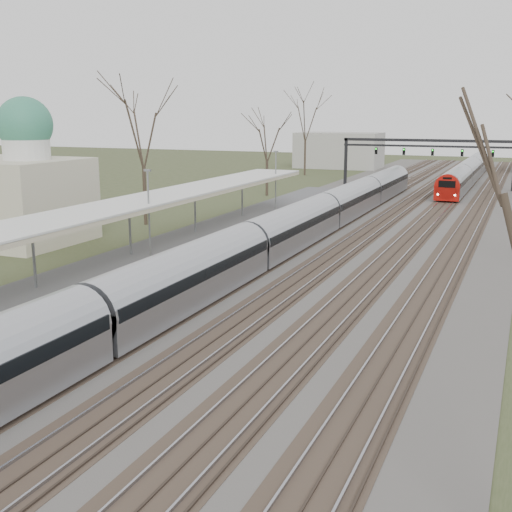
# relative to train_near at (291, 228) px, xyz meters

# --- Properties ---
(track_bed) EXTENTS (24.00, 160.00, 0.22)m
(track_bed) POSITION_rel_train_near_xyz_m (2.76, 11.44, -1.42)
(track_bed) COLOR #474442
(track_bed) RESTS_ON ground
(platform) EXTENTS (3.50, 69.00, 1.00)m
(platform) POSITION_rel_train_near_xyz_m (-6.55, -6.06, -0.98)
(platform) COLOR #9E9B93
(platform) RESTS_ON ground
(canopy) EXTENTS (4.10, 50.00, 3.11)m
(canopy) POSITION_rel_train_near_xyz_m (-6.55, -10.57, 2.45)
(canopy) COLOR slate
(canopy) RESTS_ON platform
(dome_building) EXTENTS (10.00, 8.00, 10.30)m
(dome_building) POSITION_rel_train_near_xyz_m (-19.21, -5.56, 2.24)
(dome_building) COLOR beige
(dome_building) RESTS_ON ground
(signal_gantry) EXTENTS (21.00, 0.59, 6.08)m
(signal_gantry) POSITION_rel_train_near_xyz_m (2.79, 41.43, 3.43)
(signal_gantry) COLOR black
(signal_gantry) RESTS_ON ground
(tree_west_far) EXTENTS (5.50, 5.50, 11.33)m
(tree_west_far) POSITION_rel_train_near_xyz_m (-14.50, 4.44, 6.54)
(tree_west_far) COLOR #2D231C
(tree_west_far) RESTS_ON ground
(train_near) EXTENTS (2.62, 75.21, 3.05)m
(train_near) POSITION_rel_train_near_xyz_m (0.00, 0.00, 0.00)
(train_near) COLOR #9EA0A8
(train_near) RESTS_ON ground
(train_far) EXTENTS (2.62, 45.21, 3.05)m
(train_far) POSITION_rel_train_near_xyz_m (7.00, 50.03, 0.00)
(train_far) COLOR #9EA0A8
(train_far) RESTS_ON ground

